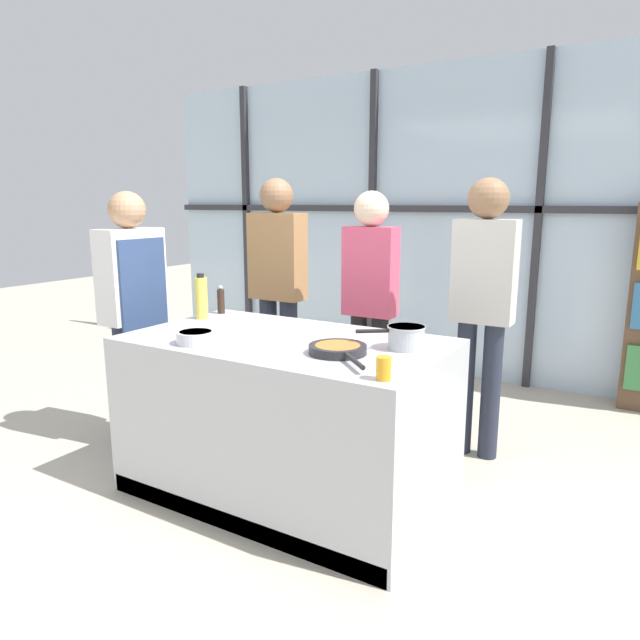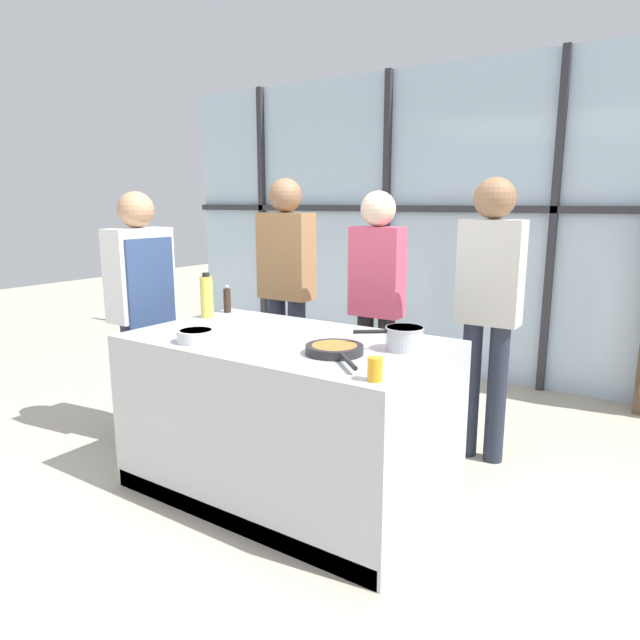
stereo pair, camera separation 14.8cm
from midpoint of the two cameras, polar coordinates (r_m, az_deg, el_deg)
ground_plane at (r=3.37m, az=-1.94°, el=-16.60°), size 18.00×18.00×0.00m
back_window_wall at (r=5.38m, az=15.00°, el=9.23°), size 6.40×0.10×2.80m
demo_island at (r=3.19m, az=-1.99°, el=-9.60°), size 1.70×0.99×0.88m
chef at (r=3.93m, az=-16.33°, el=1.69°), size 0.23×0.43×1.67m
spectator_far_left at (r=4.29m, az=-2.41°, el=4.00°), size 0.42×0.25×1.77m
spectator_center_left at (r=3.90m, az=6.75°, el=2.58°), size 0.36×0.23×1.67m
spectator_center_right at (r=3.61m, az=17.66°, el=2.08°), size 0.37×0.24×1.74m
frying_pan at (r=2.74m, az=3.03°, el=-2.96°), size 0.41×0.40×0.04m
saucepan at (r=2.84m, az=9.87°, el=-1.76°), size 0.30×0.25×0.12m
white_plate at (r=3.22m, az=-7.77°, el=-1.12°), size 0.23×0.23×0.01m
mixing_bowl at (r=3.02m, az=-10.93°, el=-1.53°), size 0.20×0.20×0.06m
oil_bottle at (r=3.63m, az=-10.12°, el=2.32°), size 0.08×0.08×0.28m
pepper_grinder at (r=3.79m, az=-8.17°, el=2.00°), size 0.05×0.05×0.19m
juice_glass_near at (r=2.34m, az=7.33°, el=-4.92°), size 0.06×0.06×0.10m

